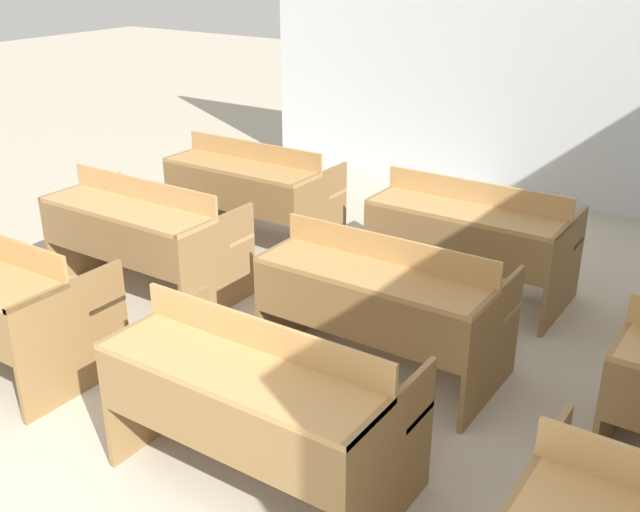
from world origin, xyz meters
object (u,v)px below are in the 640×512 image
bench_front_center (258,395)px  bench_second_left (143,230)px  bench_third_left (252,186)px  bench_third_center (471,233)px  bench_second_center (383,297)px

bench_front_center → bench_second_left: 2.25m
bench_third_left → bench_front_center: bearing=-50.8°
bench_front_center → bench_third_left: bearing=129.2°
bench_second_left → bench_third_left: same height
bench_front_center → bench_second_left: (-1.93, 1.16, 0.00)m
bench_third_left → bench_third_center: (1.92, 0.01, 0.00)m
bench_front_center → bench_third_left: 3.06m
bench_second_left → bench_second_center: size_ratio=1.00×
bench_front_center → bench_second_center: size_ratio=1.00×
bench_front_center → bench_second_center: (-0.02, 1.16, 0.00)m
bench_second_center → bench_third_left: bearing=147.7°
bench_front_center → bench_third_center: bearing=90.4°
bench_third_left → bench_third_center: bearing=0.3°
bench_second_center → bench_third_center: same height
bench_second_center → bench_third_left: size_ratio=1.00×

